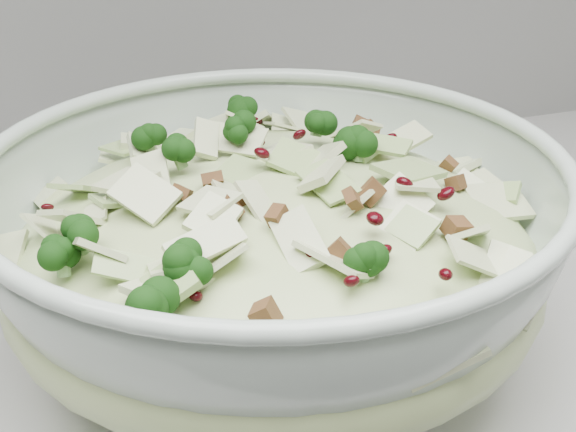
% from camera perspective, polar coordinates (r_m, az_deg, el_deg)
% --- Properties ---
extents(mixing_bowl, '(0.52, 0.52, 0.16)m').
position_cam_1_polar(mixing_bowl, '(0.56, -1.03, -2.85)').
color(mixing_bowl, '#AABBAE').
rests_on(mixing_bowl, counter).
extents(salad, '(0.46, 0.46, 0.16)m').
position_cam_1_polar(salad, '(0.54, -1.06, -0.51)').
color(salad, '#B4C385').
rests_on(salad, mixing_bowl).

